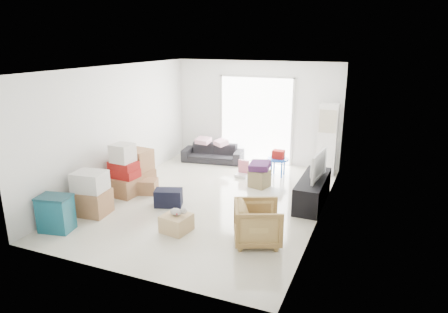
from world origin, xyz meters
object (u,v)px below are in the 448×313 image
object	(u,v)px
ac_tower	(327,139)
ottoman	(259,178)
television	(314,175)
armchair	(258,221)
kids_table	(278,158)
tv_console	(313,191)
wood_crate	(176,223)
storage_bins	(56,213)
sofa	(213,150)

from	to	relation	value
ac_tower	ottoman	size ratio (longest dim) A/B	4.47
television	armchair	bearing A→B (deg)	170.98
ac_tower	kids_table	size ratio (longest dim) A/B	2.71
tv_console	wood_crate	xyz separation A→B (m)	(-1.96, -2.15, -0.12)
armchair	ac_tower	bearing A→B (deg)	-29.74
ac_tower	storage_bins	xyz separation A→B (m)	(-3.85, -4.95, -0.55)
television	ottoman	distance (m)	1.44
ottoman	storage_bins	bearing A→B (deg)	-127.30
storage_bins	armchair	bearing A→B (deg)	15.28
ac_tower	sofa	distance (m)	3.06
television	ottoman	world-z (taller)	television
tv_console	ottoman	distance (m)	1.38
television	armchair	xyz separation A→B (m)	(-0.52, -2.00, -0.23)
ottoman	wood_crate	distance (m)	2.74
ac_tower	kids_table	world-z (taller)	ac_tower
television	storage_bins	xyz separation A→B (m)	(-3.90, -2.93, -0.28)
kids_table	ottoman	bearing A→B (deg)	-101.71
tv_console	sofa	bearing A→B (deg)	148.44
tv_console	kids_table	size ratio (longest dim) A/B	2.53
tv_console	armchair	xyz separation A→B (m)	(-0.52, -2.00, 0.11)
television	wood_crate	world-z (taller)	television
wood_crate	kids_table	bearing A→B (deg)	76.46
tv_console	wood_crate	distance (m)	2.91
storage_bins	television	bearing A→B (deg)	36.89
armchair	wood_crate	bearing A→B (deg)	72.79
wood_crate	armchair	bearing A→B (deg)	5.84
sofa	kids_table	world-z (taller)	kids_table
storage_bins	kids_table	distance (m)	5.15
sofa	armchair	bearing A→B (deg)	-65.42
television	sofa	xyz separation A→B (m)	(-3.05, 1.88, -0.29)
storage_bins	kids_table	bearing A→B (deg)	57.10
storage_bins	tv_console	bearing A→B (deg)	36.89
television	wood_crate	bearing A→B (deg)	143.34
wood_crate	ac_tower	bearing A→B (deg)	65.48
television	ac_tower	bearing A→B (deg)	7.03
sofa	storage_bins	bearing A→B (deg)	-108.52
ac_tower	armchair	bearing A→B (deg)	-96.70
ac_tower	tv_console	bearing A→B (deg)	-88.59
television	storage_bins	size ratio (longest dim) A/B	1.48
kids_table	wood_crate	xyz separation A→B (m)	(-0.85, -3.55, -0.31)
armchair	wood_crate	xyz separation A→B (m)	(-1.43, -0.15, -0.23)
ottoman	sofa	bearing A→B (deg)	142.14
armchair	kids_table	xyz separation A→B (m)	(-0.58, 3.40, 0.08)
sofa	storage_bins	world-z (taller)	storage_bins
armchair	storage_bins	size ratio (longest dim) A/B	1.18
kids_table	ac_tower	bearing A→B (deg)	30.84
television	wood_crate	size ratio (longest dim) A/B	2.10
television	kids_table	xyz separation A→B (m)	(-1.10, 1.40, -0.15)
sofa	storage_bins	xyz separation A→B (m)	(-0.85, -4.80, 0.00)
armchair	storage_bins	world-z (taller)	armchair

